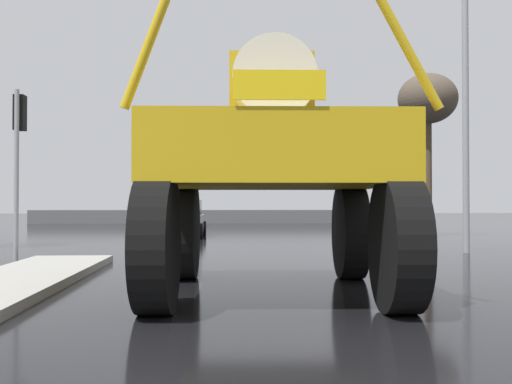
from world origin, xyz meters
TOP-DOWN VIEW (x-y plane):
  - ground_plane at (0.00, 18.00)m, footprint 120.00×120.00m
  - oversize_sprayer at (0.98, 7.11)m, footprint 4.04×5.44m
  - sedan_ahead at (-1.40, 22.62)m, footprint 1.95×4.14m
  - traffic_signal_near_left at (-4.57, 12.37)m, footprint 0.24×0.54m
  - traffic_signal_near_right at (3.35, 12.38)m, footprint 0.24×0.54m
  - traffic_signal_far_left at (-3.43, 28.82)m, footprint 0.24×0.55m
  - streetlight_near_right at (7.22, 14.36)m, footprint 2.32×0.24m
  - bare_tree_right at (8.64, 22.11)m, footprint 2.41×2.41m
  - roadside_barrier at (0.00, 39.02)m, footprint 25.14×0.24m

SIDE VIEW (x-z plane):
  - ground_plane at x=0.00m, z-range 0.00..0.00m
  - roadside_barrier at x=0.00m, z-range 0.00..0.90m
  - sedan_ahead at x=-1.40m, z-range -0.05..1.47m
  - oversize_sprayer at x=0.98m, z-range -0.15..4.09m
  - traffic_signal_near_right at x=3.35m, z-range 0.76..4.12m
  - traffic_signal_far_left at x=-3.43m, z-range 0.85..4.55m
  - traffic_signal_near_left at x=-4.57m, z-range 0.93..4.98m
  - streetlight_near_right at x=7.22m, z-range 0.51..9.77m
  - bare_tree_right at x=8.64m, z-range 2.20..8.87m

